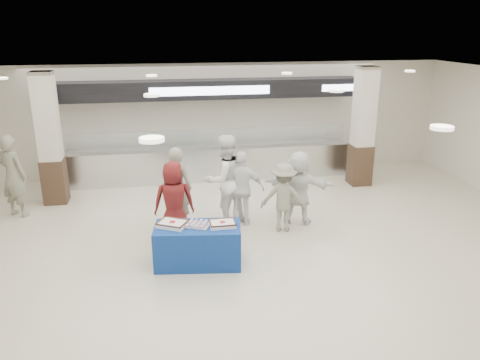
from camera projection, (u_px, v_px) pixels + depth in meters
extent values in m
plane|color=beige|center=(246.00, 269.00, 8.45)|extent=(14.00, 14.00, 0.00)
cube|color=silver|center=(210.00, 163.00, 13.35)|extent=(8.00, 0.80, 0.90)
cube|color=silver|center=(210.00, 147.00, 13.20)|extent=(8.00, 0.85, 0.04)
cube|color=white|center=(211.00, 138.00, 12.82)|extent=(7.60, 0.02, 0.50)
cube|color=black|center=(209.00, 89.00, 12.69)|extent=(8.40, 0.70, 0.50)
cube|color=silver|center=(210.00, 91.00, 12.35)|extent=(3.20, 0.03, 0.22)
cube|color=silver|center=(346.00, 88.00, 12.99)|extent=(1.40, 0.03, 0.18)
cube|color=#342218|center=(55.00, 181.00, 11.52)|extent=(0.55, 0.55, 1.10)
cube|color=beige|center=(47.00, 117.00, 11.02)|extent=(0.50, 0.50, 2.10)
cube|color=#342218|center=(360.00, 165.00, 12.87)|extent=(0.55, 0.55, 1.10)
cube|color=beige|center=(365.00, 107.00, 12.37)|extent=(0.50, 0.50, 2.10)
cube|color=navy|center=(198.00, 245.00, 8.54)|extent=(1.64, 0.98, 0.75)
cube|color=white|center=(172.00, 224.00, 8.42)|extent=(0.62, 0.58, 0.08)
cube|color=#462314|center=(172.00, 221.00, 8.40)|extent=(0.62, 0.58, 0.02)
cylinder|color=red|center=(172.00, 222.00, 8.41)|extent=(0.15, 0.15, 0.01)
cube|color=white|center=(223.00, 224.00, 8.43)|extent=(0.46, 0.36, 0.07)
cube|color=#462314|center=(223.00, 222.00, 8.41)|extent=(0.46, 0.36, 0.02)
cylinder|color=red|center=(223.00, 222.00, 8.42)|extent=(0.10, 0.10, 0.01)
cube|color=#ACACB1|center=(197.00, 226.00, 8.43)|extent=(0.55, 0.49, 0.02)
imported|color=maroon|center=(174.00, 201.00, 9.38)|extent=(0.82, 0.53, 1.67)
imported|color=gray|center=(177.00, 188.00, 9.97)|extent=(0.77, 0.65, 1.79)
imported|color=white|center=(225.00, 179.00, 10.20)|extent=(1.18, 1.07, 1.99)
imported|color=white|center=(242.00, 189.00, 10.12)|extent=(1.05, 0.65, 1.67)
imported|color=gray|center=(283.00, 197.00, 9.84)|extent=(1.09, 0.82, 1.50)
imported|color=white|center=(298.00, 188.00, 10.20)|extent=(1.60, 1.02, 1.65)
imported|color=gray|center=(13.00, 176.00, 10.57)|extent=(0.83, 0.75, 1.92)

